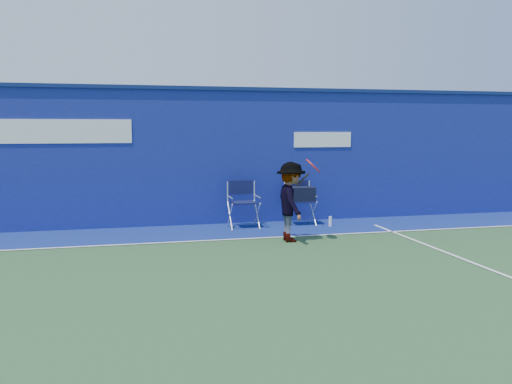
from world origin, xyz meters
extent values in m
plane|color=#2B4D29|center=(0.00, 0.00, 0.00)|extent=(80.00, 80.00, 0.00)
cube|color=navy|center=(0.00, 5.20, 1.50)|extent=(24.00, 0.40, 3.00)
cube|color=navy|center=(0.00, 5.20, 3.04)|extent=(24.00, 0.50, 0.08)
cube|color=white|center=(-3.00, 4.99, 2.10)|extent=(4.50, 0.02, 0.50)
cube|color=white|center=(3.60, 4.99, 1.90)|extent=(1.40, 0.02, 0.35)
cube|color=navy|center=(0.00, 4.10, 0.00)|extent=(24.00, 1.80, 0.01)
cube|color=white|center=(0.00, 3.20, 0.01)|extent=(24.00, 0.06, 0.01)
cube|color=#10143D|center=(1.59, 4.43, 0.55)|extent=(0.54, 0.45, 0.03)
cube|color=silver|center=(1.59, 4.70, 0.77)|extent=(0.61, 0.03, 0.44)
cube|color=#10143D|center=(1.59, 4.70, 0.86)|extent=(0.54, 0.03, 0.31)
cube|color=#10143D|center=(2.90, 4.48, 0.54)|extent=(0.52, 0.44, 0.03)
cube|color=silver|center=(2.90, 4.74, 0.75)|extent=(0.59, 0.03, 0.43)
cube|color=#10143D|center=(2.90, 4.74, 0.84)|extent=(0.52, 0.03, 0.30)
cube|color=black|center=(2.90, 4.45, 0.70)|extent=(0.59, 0.34, 0.32)
cylinder|color=white|center=(3.48, 4.12, 0.11)|extent=(0.07, 0.07, 0.23)
imported|color=#EA4738|center=(2.17, 2.83, 0.76)|extent=(0.60, 1.01, 1.53)
torus|color=#B31B17|center=(2.57, 2.71, 1.45)|extent=(0.38, 0.43, 0.28)
cylinder|color=gray|center=(2.57, 2.71, 1.45)|extent=(0.30, 0.36, 0.22)
cylinder|color=black|center=(2.34, 2.65, 1.21)|extent=(0.26, 0.10, 0.27)
camera|label=1|loc=(-0.88, -6.98, 2.16)|focal=38.00mm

